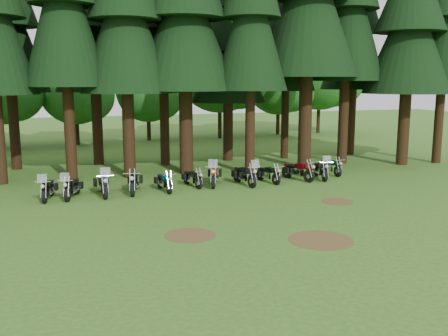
% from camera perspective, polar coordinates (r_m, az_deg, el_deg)
% --- Properties ---
extents(ground, '(120.00, 120.00, 0.00)m').
position_cam_1_polar(ground, '(20.25, 2.76, -5.21)').
color(ground, '#2F5C1B').
rests_on(ground, ground).
extents(pine_front_9, '(5.44, 5.44, 15.89)m').
position_cam_1_polar(pine_front_9, '(33.88, 20.58, 16.48)').
color(pine_front_9, '#321F10').
rests_on(pine_front_9, ground).
extents(pine_back_1, '(4.52, 4.52, 16.22)m').
position_cam_1_polar(pine_back_1, '(32.73, -23.74, 16.89)').
color(pine_back_1, '#321F10').
rests_on(pine_back_1, ground).
extents(pine_back_2, '(4.85, 4.85, 16.30)m').
position_cam_1_polar(pine_back_2, '(32.90, -14.84, 17.42)').
color(pine_back_2, '#321F10').
rests_on(pine_back_2, ground).
extents(pine_back_3, '(4.35, 4.35, 16.20)m').
position_cam_1_polar(pine_back_3, '(32.10, -7.08, 17.75)').
color(pine_back_3, '#321F10').
rests_on(pine_back_3, ground).
extents(pine_back_4, '(4.94, 4.94, 13.78)m').
position_cam_1_polar(pine_back_4, '(33.49, 0.48, 15.00)').
color(pine_back_4, '#321F10').
rests_on(pine_back_4, ground).
extents(pine_back_5, '(3.94, 3.94, 16.33)m').
position_cam_1_polar(pine_back_5, '(34.91, 7.23, 17.23)').
color(pine_back_5, '#321F10').
rests_on(pine_back_5, ground).
extents(pine_back_6, '(4.59, 4.59, 16.58)m').
position_cam_1_polar(pine_back_6, '(37.53, 14.83, 16.70)').
color(pine_back_6, '#321F10').
rests_on(pine_back_6, ground).
extents(decid_2, '(6.72, 6.53, 8.40)m').
position_cam_1_polar(decid_2, '(42.91, -24.00, 8.63)').
color(decid_2, '#321F10').
rests_on(decid_2, ground).
extents(decid_3, '(6.12, 5.95, 7.65)m').
position_cam_1_polar(decid_3, '(43.27, -16.28, 8.50)').
color(decid_3, '#321F10').
rests_on(decid_3, ground).
extents(decid_4, '(5.93, 5.76, 7.41)m').
position_cam_1_polar(decid_4, '(45.30, -8.32, 8.65)').
color(decid_4, '#321F10').
rests_on(decid_4, ground).
extents(decid_5, '(8.45, 8.21, 10.56)m').
position_cam_1_polar(decid_5, '(46.54, 0.06, 11.08)').
color(decid_5, '#321F10').
rests_on(decid_5, ground).
extents(decid_6, '(7.06, 6.86, 8.82)m').
position_cam_1_polar(decid_6, '(50.30, 6.69, 9.75)').
color(decid_6, '#321F10').
rests_on(decid_6, ground).
extents(decid_7, '(8.44, 8.20, 10.55)m').
position_cam_1_polar(decid_7, '(52.37, 11.40, 10.75)').
color(decid_7, '#321F10').
rests_on(decid_7, ground).
extents(dirt_patch_0, '(1.80, 1.80, 0.01)m').
position_cam_1_polar(dirt_patch_0, '(17.48, -3.89, -7.67)').
color(dirt_patch_0, '#4C3D1E').
rests_on(dirt_patch_0, ground).
extents(dirt_patch_1, '(1.40, 1.40, 0.01)m').
position_cam_1_polar(dirt_patch_1, '(22.72, 12.82, -3.76)').
color(dirt_patch_1, '#4C3D1E').
rests_on(dirt_patch_1, ground).
extents(dirt_patch_2, '(2.20, 2.20, 0.01)m').
position_cam_1_polar(dirt_patch_2, '(17.25, 11.03, -8.07)').
color(dirt_patch_2, '#4C3D1E').
rests_on(dirt_patch_2, ground).
extents(motorcycle_0, '(0.71, 2.15, 1.35)m').
position_cam_1_polar(motorcycle_0, '(23.83, -19.48, -2.35)').
color(motorcycle_0, black).
rests_on(motorcycle_0, ground).
extents(motorcycle_1, '(0.95, 2.12, 1.36)m').
position_cam_1_polar(motorcycle_1, '(23.79, -16.98, -2.23)').
color(motorcycle_1, black).
rests_on(motorcycle_1, ground).
extents(motorcycle_2, '(0.45, 2.41, 1.52)m').
position_cam_1_polar(motorcycle_2, '(23.92, -13.69, -1.88)').
color(motorcycle_2, black).
rests_on(motorcycle_2, ground).
extents(motorcycle_3, '(0.75, 2.35, 0.97)m').
position_cam_1_polar(motorcycle_3, '(24.22, -10.23, -1.64)').
color(motorcycle_3, black).
rests_on(motorcycle_3, ground).
extents(motorcycle_4, '(0.35, 2.05, 0.83)m').
position_cam_1_polar(motorcycle_4, '(24.35, -6.84, -1.66)').
color(motorcycle_4, black).
rests_on(motorcycle_4, ground).
extents(motorcycle_5, '(0.46, 1.94, 0.79)m').
position_cam_1_polar(motorcycle_5, '(25.27, -3.62, -1.23)').
color(motorcycle_5, black).
rests_on(motorcycle_5, ground).
extents(motorcycle_6, '(1.18, 2.37, 1.53)m').
position_cam_1_polar(motorcycle_6, '(25.53, -1.13, -0.85)').
color(motorcycle_6, black).
rests_on(motorcycle_6, ground).
extents(motorcycle_7, '(0.55, 2.35, 1.47)m').
position_cam_1_polar(motorcycle_7, '(25.60, 2.38, -0.88)').
color(motorcycle_7, black).
rests_on(motorcycle_7, ground).
extents(motorcycle_8, '(0.50, 2.01, 0.82)m').
position_cam_1_polar(motorcycle_8, '(26.32, 5.06, -0.77)').
color(motorcycle_8, black).
rests_on(motorcycle_8, ground).
extents(motorcycle_9, '(0.90, 2.17, 0.92)m').
position_cam_1_polar(motorcycle_9, '(27.13, 8.42, -0.41)').
color(motorcycle_9, black).
rests_on(motorcycle_9, ground).
extents(motorcycle_10, '(0.80, 2.28, 1.44)m').
position_cam_1_polar(motorcycle_10, '(27.72, 10.95, -0.24)').
color(motorcycle_10, black).
rests_on(motorcycle_10, ground).
extents(motorcycle_11, '(0.31, 2.05, 0.84)m').
position_cam_1_polar(motorcycle_11, '(29.10, 12.06, 0.09)').
color(motorcycle_11, black).
rests_on(motorcycle_11, ground).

